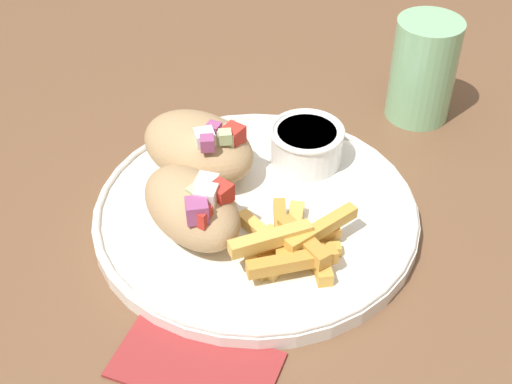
{
  "coord_description": "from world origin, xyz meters",
  "views": [
    {
      "loc": [
        0.17,
        -0.5,
        1.17
      ],
      "look_at": [
        -0.01,
        -0.06,
        0.75
      ],
      "focal_mm": 50.0,
      "sensor_mm": 36.0,
      "label": 1
    }
  ],
  "objects_px": {
    "fries_pile": "(293,245)",
    "water_glass": "(422,74)",
    "pita_sandwich_near": "(193,206)",
    "pita_sandwich_far": "(199,147)",
    "plate": "(256,212)",
    "sauce_ramekin": "(306,143)"
  },
  "relations": [
    {
      "from": "pita_sandwich_far",
      "to": "sauce_ramekin",
      "type": "xyz_separation_m",
      "value": [
        0.09,
        0.05,
        -0.01
      ]
    },
    {
      "from": "fries_pile",
      "to": "water_glass",
      "type": "distance_m",
      "value": 0.27
    },
    {
      "from": "plate",
      "to": "sauce_ramekin",
      "type": "distance_m",
      "value": 0.09
    },
    {
      "from": "pita_sandwich_far",
      "to": "water_glass",
      "type": "distance_m",
      "value": 0.26
    },
    {
      "from": "fries_pile",
      "to": "sauce_ramekin",
      "type": "distance_m",
      "value": 0.13
    },
    {
      "from": "plate",
      "to": "pita_sandwich_near",
      "type": "bearing_deg",
      "value": -131.12
    },
    {
      "from": "plate",
      "to": "fries_pile",
      "type": "xyz_separation_m",
      "value": [
        0.05,
        -0.04,
        0.02
      ]
    },
    {
      "from": "pita_sandwich_near",
      "to": "fries_pile",
      "type": "bearing_deg",
      "value": 34.1
    },
    {
      "from": "pita_sandwich_near",
      "to": "pita_sandwich_far",
      "type": "height_order",
      "value": "pita_sandwich_far"
    },
    {
      "from": "fries_pile",
      "to": "pita_sandwich_near",
      "type": "bearing_deg",
      "value": -177.57
    },
    {
      "from": "fries_pile",
      "to": "water_glass",
      "type": "bearing_deg",
      "value": 79.52
    },
    {
      "from": "plate",
      "to": "fries_pile",
      "type": "bearing_deg",
      "value": -39.79
    },
    {
      "from": "plate",
      "to": "fries_pile",
      "type": "distance_m",
      "value": 0.07
    },
    {
      "from": "plate",
      "to": "fries_pile",
      "type": "relative_size",
      "value": 2.8
    },
    {
      "from": "plate",
      "to": "water_glass",
      "type": "relative_size",
      "value": 2.64
    },
    {
      "from": "pita_sandwich_near",
      "to": "sauce_ramekin",
      "type": "distance_m",
      "value": 0.14
    },
    {
      "from": "plate",
      "to": "pita_sandwich_near",
      "type": "xyz_separation_m",
      "value": [
        -0.04,
        -0.05,
        0.03
      ]
    },
    {
      "from": "pita_sandwich_far",
      "to": "fries_pile",
      "type": "height_order",
      "value": "pita_sandwich_far"
    },
    {
      "from": "plate",
      "to": "pita_sandwich_near",
      "type": "relative_size",
      "value": 2.29
    },
    {
      "from": "pita_sandwich_far",
      "to": "sauce_ramekin",
      "type": "relative_size",
      "value": 1.83
    },
    {
      "from": "water_glass",
      "to": "pita_sandwich_far",
      "type": "bearing_deg",
      "value": -131.4
    },
    {
      "from": "sauce_ramekin",
      "to": "water_glass",
      "type": "bearing_deg",
      "value": 59.96
    }
  ]
}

